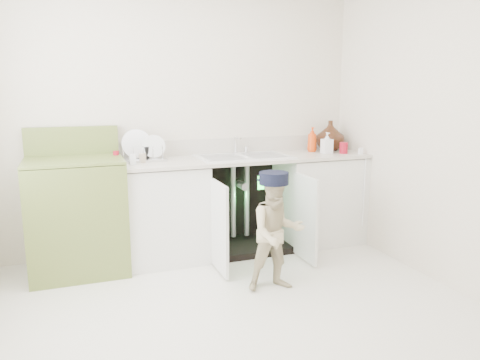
% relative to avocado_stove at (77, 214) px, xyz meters
% --- Properties ---
extents(ground, '(3.50, 3.50, 0.00)m').
position_rel_avocado_stove_xyz_m(ground, '(0.95, -1.18, -0.50)').
color(ground, silver).
rests_on(ground, ground).
extents(room_shell, '(6.00, 5.50, 1.26)m').
position_rel_avocado_stove_xyz_m(room_shell, '(0.95, -1.18, 0.75)').
color(room_shell, silver).
rests_on(room_shell, ground).
extents(counter_run, '(2.44, 1.02, 1.20)m').
position_rel_avocado_stove_xyz_m(counter_run, '(1.52, 0.03, -0.03)').
color(counter_run, white).
rests_on(counter_run, ground).
extents(avocado_stove, '(0.78, 0.65, 1.21)m').
position_rel_avocado_stove_xyz_m(avocado_stove, '(0.00, 0.00, 0.00)').
color(avocado_stove, olive).
rests_on(avocado_stove, ground).
extents(repair_worker, '(0.47, 0.79, 0.92)m').
position_rel_avocado_stove_xyz_m(repair_worker, '(1.41, -0.92, -0.03)').
color(repair_worker, '#CAB891').
rests_on(repair_worker, ground).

